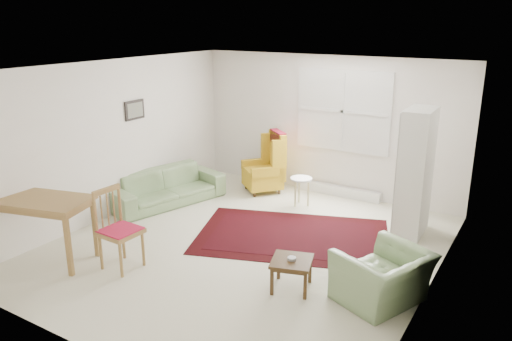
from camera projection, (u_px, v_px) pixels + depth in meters
The scene contains 10 objects.
room at pixel (254, 158), 6.89m from camera, with size 5.04×5.54×2.51m.
rug at pixel (293, 236), 7.41m from camera, with size 2.79×1.79×0.03m, color black, non-canonical shape.
sofa at pixel (166, 181), 8.63m from camera, with size 2.02×0.79×0.82m, color #7A9765.
armchair at pixel (383, 272), 5.62m from camera, with size 0.95×0.83×0.74m, color #7A9765.
wingback_chair at pixel (263, 162), 9.17m from camera, with size 0.65×0.69×1.14m, color gold, non-canonical shape.
coffee_table at pixel (291, 274), 5.94m from camera, with size 0.47×0.47×0.38m, color #402A13, non-canonical shape.
stool at pixel (301, 191), 8.58m from camera, with size 0.37×0.37×0.50m, color white, non-canonical shape.
cabinet at pixel (416, 173), 7.28m from camera, with size 0.40×0.76×1.89m, color white, non-canonical shape.
desk at pixel (41, 229), 6.60m from camera, with size 1.38×0.69×0.87m, color olive, non-canonical shape.
desk_chair at pixel (120, 230), 6.35m from camera, with size 0.46×0.46×1.06m, color olive, non-canonical shape.
Camera 1 is at (3.50, -5.44, 3.12)m, focal length 35.00 mm.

